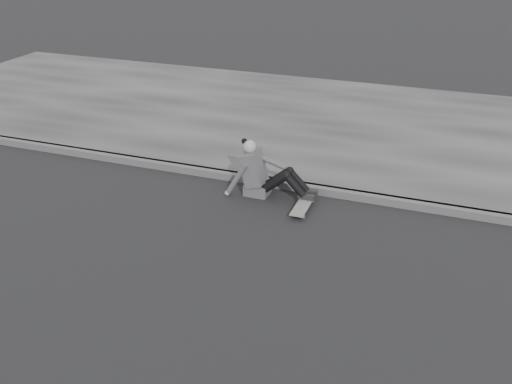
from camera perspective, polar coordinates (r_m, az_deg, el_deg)
ground at (r=6.51m, az=16.14°, el=-12.19°), size 80.00×80.00×0.00m
curb at (r=8.68m, az=17.82°, el=-1.57°), size 24.00×0.16×0.12m
sidewalk at (r=11.45m, az=18.86°, el=5.17°), size 24.00×6.00×0.12m
skateboard at (r=8.36m, az=4.75°, el=-1.28°), size 0.20×0.78×0.09m
seated_woman at (r=8.64m, az=0.57°, el=1.91°), size 1.38×0.46×0.88m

